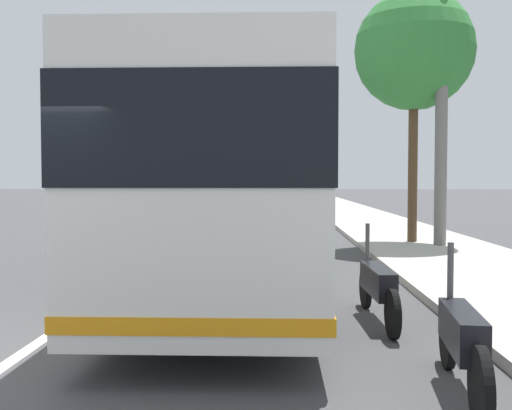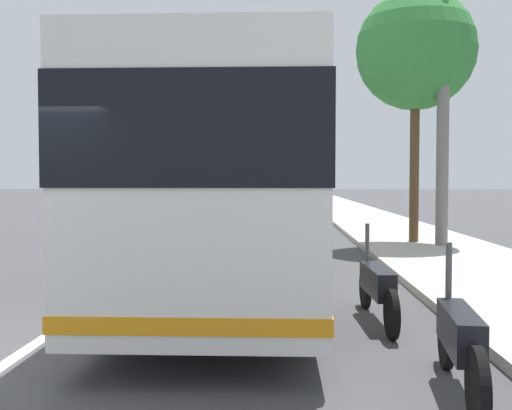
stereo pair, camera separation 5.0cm
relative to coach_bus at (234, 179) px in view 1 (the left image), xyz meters
The scene contains 11 objects.
ground_plane 5.27m from the coach_bus, 156.23° to the left, with size 220.00×220.00×0.00m, color #424244.
sidewalk_curb 7.50m from the coach_bus, 41.01° to the right, with size 110.00×3.60×0.14m, color #B2ADA3.
lane_divider_line 6.13m from the coach_bus, 19.87° to the left, with size 110.00×0.16×0.01m, color silver.
coach_bus is the anchor object (origin of this frame).
motorcycle_far_end 5.92m from the coach_bus, 155.70° to the right, with size 2.12×0.37×1.26m.
motorcycle_mid_row 3.59m from the coach_bus, 141.01° to the right, with size 2.32×0.29×1.25m.
car_ahead_same_lane 23.57m from the coach_bus, ahead, with size 4.71×2.05×1.54m.
car_side_street 17.95m from the coach_bus, ahead, with size 4.51×1.82×1.39m.
car_far_distant 29.63m from the coach_bus, ahead, with size 4.37×2.00×1.58m.
roadside_tree_mid_block 8.64m from the coach_bus, 35.06° to the right, with size 3.28×3.28×7.08m.
utility_pole 7.70m from the coach_bus, 42.28° to the right, with size 0.32×0.32×7.02m, color slate.
Camera 1 is at (-5.99, -2.74, 1.88)m, focal length 42.36 mm.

